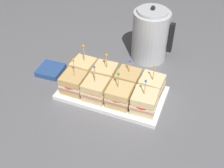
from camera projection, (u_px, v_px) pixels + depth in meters
The scene contains 12 objects.
ground_plane at pixel (112, 95), 1.18m from camera, with size 6.00×6.00×0.00m, color slate.
serving_platter at pixel (112, 93), 1.17m from camera, with size 0.43×0.23×0.02m.
sandwich_front_far_left at pixel (74, 83), 1.15m from camera, with size 0.10×0.10×0.16m.
sandwich_front_center_left at pixel (96, 89), 1.12m from camera, with size 0.10×0.10×0.15m.
sandwich_front_center_right at pixel (120, 96), 1.09m from camera, with size 0.10×0.10×0.15m.
sandwich_front_far_right at pixel (144, 102), 1.06m from camera, with size 0.10×0.10×0.15m.
sandwich_back_far_left at pixel (84, 69), 1.22m from camera, with size 0.10×0.10×0.16m.
sandwich_back_center_left at pixel (105, 74), 1.19m from camera, with size 0.10×0.10×0.15m.
sandwich_back_center_right at pixel (128, 80), 1.16m from camera, with size 0.10×0.10×0.14m.
sandwich_back_far_right at pixel (151, 86), 1.13m from camera, with size 0.10×0.10×0.15m.
kettle_steel at pixel (150, 35), 1.30m from camera, with size 0.19×0.17×0.27m.
napkin_stack at pixel (51, 70), 1.28m from camera, with size 0.11×0.11×0.02m.
Camera 1 is at (0.31, -0.80, 0.81)m, focal length 45.00 mm.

